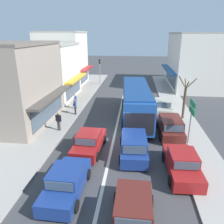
{
  "coord_description": "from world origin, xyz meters",
  "views": [
    {
      "loc": [
        1.61,
        -15.98,
        8.03
      ],
      "look_at": [
        -0.48,
        2.91,
        1.2
      ],
      "focal_mm": 35.0,
      "sensor_mm": 36.0,
      "label": 1
    }
  ],
  "objects_px": {
    "street_tree_right": "(185,100)",
    "pedestrian_browsing_midblock": "(59,120)",
    "parked_sedan_kerb_third": "(162,107)",
    "traffic_light_downstreet": "(100,68)",
    "sedan_behind_bus_mid": "(66,182)",
    "pedestrian_far_walker": "(75,101)",
    "parked_wagon_kerb_second": "(170,126)",
    "directional_road_sign": "(192,111)",
    "city_bus": "(136,100)",
    "sedan_adjacent_lane_lead": "(89,142)",
    "pedestrian_with_handbag_near": "(75,106)",
    "wagon_queue_gap_filler": "(134,145)",
    "sedan_behind_bus_near": "(133,214)",
    "parked_sedan_kerb_front": "(182,164)"
  },
  "relations": [
    {
      "from": "sedan_adjacent_lane_lead",
      "to": "parked_wagon_kerb_second",
      "type": "relative_size",
      "value": 0.94
    },
    {
      "from": "wagon_queue_gap_filler",
      "to": "pedestrian_with_handbag_near",
      "type": "relative_size",
      "value": 2.8
    },
    {
      "from": "parked_wagon_kerb_second",
      "to": "traffic_light_downstreet",
      "type": "distance_m",
      "value": 20.28
    },
    {
      "from": "sedan_behind_bus_near",
      "to": "directional_road_sign",
      "type": "height_order",
      "value": "directional_road_sign"
    },
    {
      "from": "pedestrian_far_walker",
      "to": "parked_sedan_kerb_third",
      "type": "bearing_deg",
      "value": 0.58
    },
    {
      "from": "traffic_light_downstreet",
      "to": "parked_sedan_kerb_third",
      "type": "bearing_deg",
      "value": -55.01
    },
    {
      "from": "wagon_queue_gap_filler",
      "to": "pedestrian_far_walker",
      "type": "xyz_separation_m",
      "value": [
        -6.58,
        9.02,
        0.32
      ]
    },
    {
      "from": "pedestrian_browsing_midblock",
      "to": "traffic_light_downstreet",
      "type": "bearing_deg",
      "value": 88.32
    },
    {
      "from": "wagon_queue_gap_filler",
      "to": "street_tree_right",
      "type": "distance_m",
      "value": 8.81
    },
    {
      "from": "wagon_queue_gap_filler",
      "to": "parked_wagon_kerb_second",
      "type": "xyz_separation_m",
      "value": [
        2.95,
        3.6,
        0.0
      ]
    },
    {
      "from": "parked_sedan_kerb_third",
      "to": "directional_road_sign",
      "type": "height_order",
      "value": "directional_road_sign"
    },
    {
      "from": "traffic_light_downstreet",
      "to": "pedestrian_far_walker",
      "type": "bearing_deg",
      "value": -93.01
    },
    {
      "from": "parked_sedan_kerb_third",
      "to": "traffic_light_downstreet",
      "type": "height_order",
      "value": "traffic_light_downstreet"
    },
    {
      "from": "wagon_queue_gap_filler",
      "to": "pedestrian_browsing_midblock",
      "type": "relative_size",
      "value": 2.8
    },
    {
      "from": "sedan_behind_bus_near",
      "to": "parked_wagon_kerb_second",
      "type": "bearing_deg",
      "value": 73.49
    },
    {
      "from": "street_tree_right",
      "to": "pedestrian_far_walker",
      "type": "height_order",
      "value": "street_tree_right"
    },
    {
      "from": "sedan_adjacent_lane_lead",
      "to": "pedestrian_with_handbag_near",
      "type": "height_order",
      "value": "pedestrian_with_handbag_near"
    },
    {
      "from": "pedestrian_far_walker",
      "to": "parked_sedan_kerb_front",
      "type": "bearing_deg",
      "value": -48.81
    },
    {
      "from": "parked_wagon_kerb_second",
      "to": "parked_sedan_kerb_third",
      "type": "xyz_separation_m",
      "value": [
        -0.05,
        5.52,
        -0.08
      ]
    },
    {
      "from": "wagon_queue_gap_filler",
      "to": "pedestrian_with_handbag_near",
      "type": "xyz_separation_m",
      "value": [
        -6.14,
        7.23,
        0.32
      ]
    },
    {
      "from": "street_tree_right",
      "to": "pedestrian_browsing_midblock",
      "type": "distance_m",
      "value": 11.99
    },
    {
      "from": "sedan_adjacent_lane_lead",
      "to": "parked_sedan_kerb_front",
      "type": "bearing_deg",
      "value": -18.91
    },
    {
      "from": "sedan_behind_bus_mid",
      "to": "sedan_behind_bus_near",
      "type": "bearing_deg",
      "value": -27.17
    },
    {
      "from": "sedan_adjacent_lane_lead",
      "to": "pedestrian_browsing_midblock",
      "type": "height_order",
      "value": "pedestrian_browsing_midblock"
    },
    {
      "from": "directional_road_sign",
      "to": "pedestrian_with_handbag_near",
      "type": "distance_m",
      "value": 11.65
    },
    {
      "from": "directional_road_sign",
      "to": "street_tree_right",
      "type": "bearing_deg",
      "value": 83.58
    },
    {
      "from": "sedan_behind_bus_mid",
      "to": "pedestrian_far_walker",
      "type": "bearing_deg",
      "value": 103.21
    },
    {
      "from": "city_bus",
      "to": "pedestrian_browsing_midblock",
      "type": "distance_m",
      "value": 7.79
    },
    {
      "from": "parked_sedan_kerb_front",
      "to": "pedestrian_far_walker",
      "type": "distance_m",
      "value": 14.44
    },
    {
      "from": "sedan_adjacent_lane_lead",
      "to": "pedestrian_browsing_midblock",
      "type": "distance_m",
      "value": 4.37
    },
    {
      "from": "city_bus",
      "to": "sedan_behind_bus_near",
      "type": "distance_m",
      "value": 13.45
    },
    {
      "from": "city_bus",
      "to": "pedestrian_with_handbag_near",
      "type": "distance_m",
      "value": 6.27
    },
    {
      "from": "parked_sedan_kerb_front",
      "to": "traffic_light_downstreet",
      "type": "height_order",
      "value": "traffic_light_downstreet"
    },
    {
      "from": "wagon_queue_gap_filler",
      "to": "pedestrian_far_walker",
      "type": "distance_m",
      "value": 11.17
    },
    {
      "from": "street_tree_right",
      "to": "pedestrian_browsing_midblock",
      "type": "relative_size",
      "value": 2.66
    },
    {
      "from": "traffic_light_downstreet",
      "to": "pedestrian_with_handbag_near",
      "type": "distance_m",
      "value": 14.59
    },
    {
      "from": "pedestrian_with_handbag_near",
      "to": "directional_road_sign",
      "type": "bearing_deg",
      "value": -27.1
    },
    {
      "from": "directional_road_sign",
      "to": "pedestrian_with_handbag_near",
      "type": "xyz_separation_m",
      "value": [
        -10.27,
        5.25,
        -1.64
      ]
    },
    {
      "from": "sedan_behind_bus_near",
      "to": "city_bus",
      "type": "bearing_deg",
      "value": 90.0
    },
    {
      "from": "directional_road_sign",
      "to": "wagon_queue_gap_filler",
      "type": "bearing_deg",
      "value": -154.37
    },
    {
      "from": "parked_sedan_kerb_third",
      "to": "directional_road_sign",
      "type": "bearing_deg",
      "value": -80.22
    },
    {
      "from": "sedan_behind_bus_near",
      "to": "parked_sedan_kerb_third",
      "type": "xyz_separation_m",
      "value": [
        2.83,
        15.22,
        0.0
      ]
    },
    {
      "from": "street_tree_right",
      "to": "pedestrian_with_handbag_near",
      "type": "height_order",
      "value": "street_tree_right"
    },
    {
      "from": "pedestrian_browsing_midblock",
      "to": "pedestrian_far_walker",
      "type": "relative_size",
      "value": 1.0
    },
    {
      "from": "pedestrian_with_handbag_near",
      "to": "pedestrian_browsing_midblock",
      "type": "relative_size",
      "value": 1.0
    },
    {
      "from": "sedan_adjacent_lane_lead",
      "to": "sedan_behind_bus_mid",
      "type": "bearing_deg",
      "value": -93.27
    },
    {
      "from": "sedan_behind_bus_mid",
      "to": "parked_sedan_kerb_front",
      "type": "distance_m",
      "value": 6.84
    },
    {
      "from": "parked_wagon_kerb_second",
      "to": "directional_road_sign",
      "type": "xyz_separation_m",
      "value": [
        1.18,
        -1.62,
        1.96
      ]
    },
    {
      "from": "city_bus",
      "to": "sedan_behind_bus_near",
      "type": "xyz_separation_m",
      "value": [
        0.0,
        -13.4,
        -1.22
      ]
    },
    {
      "from": "city_bus",
      "to": "wagon_queue_gap_filler",
      "type": "xyz_separation_m",
      "value": [
        -0.07,
        -7.3,
        -1.14
      ]
    }
  ]
}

